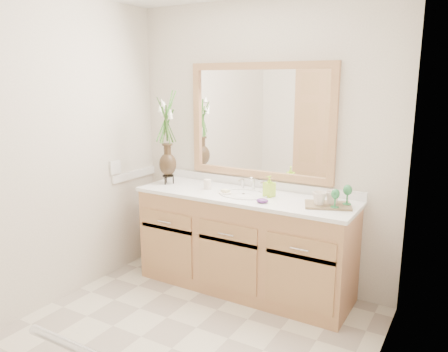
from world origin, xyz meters
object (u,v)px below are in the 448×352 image
Objects in this scene: soap_bottle at (269,187)px; tray at (328,205)px; flower_vase at (167,127)px; tumbler at (207,184)px.

soap_bottle is 0.46× the size of tray.
flower_vase reaches higher than tumbler.
tumbler is 0.56m from soap_bottle.
soap_bottle is 0.50m from tray.
tumbler is at bearing 159.34° from tray.
flower_vase is 1.07m from soap_bottle.
tumbler is at bearing -159.80° from soap_bottle.
soap_bottle reaches higher than tray.
tray is at bearing 0.68° from tumbler.
soap_bottle is at bearing 154.54° from tray.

